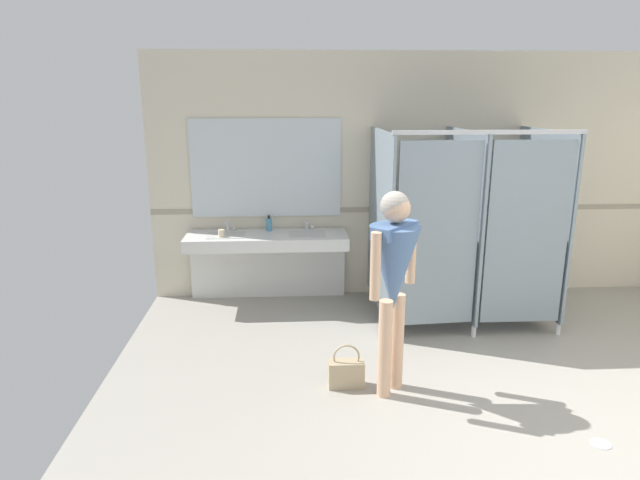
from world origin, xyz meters
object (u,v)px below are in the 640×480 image
object	(u,v)px
soap_dispenser	(269,224)
paper_cup	(221,233)
person_standing	(394,269)
handbag	(346,373)

from	to	relation	value
soap_dispenser	paper_cup	world-z (taller)	soap_dispenser
soap_dispenser	paper_cup	distance (m)	0.59
person_standing	handbag	size ratio (longest dim) A/B	4.40
person_standing	soap_dispenser	xyz separation A→B (m)	(-1.04, 2.21, -0.15)
person_standing	soap_dispenser	world-z (taller)	person_standing
person_standing	paper_cup	size ratio (longest dim) A/B	19.82
soap_dispenser	paper_cup	size ratio (longest dim) A/B	2.17
handbag	paper_cup	xyz separation A→B (m)	(-1.21, 1.85, 0.75)
handbag	soap_dispenser	xyz separation A→B (m)	(-0.69, 2.12, 0.79)
person_standing	paper_cup	world-z (taller)	person_standing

